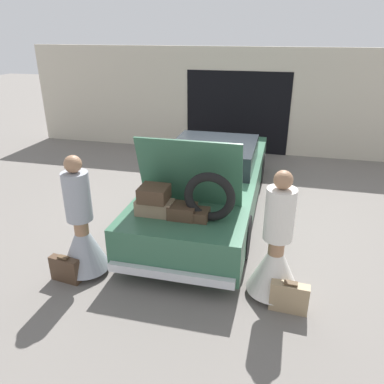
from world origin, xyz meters
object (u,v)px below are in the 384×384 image
(car, at_px, (210,181))
(person_right, at_px, (276,254))
(suitcase_beside_left_person, at_px, (65,269))
(person_left, at_px, (82,234))
(suitcase_beside_right_person, at_px, (289,297))

(car, relative_size, person_right, 3.04)
(person_right, bearing_deg, suitcase_beside_left_person, 98.73)
(car, xyz_separation_m, person_right, (1.30, -2.31, 0.04))
(person_left, bearing_deg, suitcase_beside_left_person, -27.05)
(person_left, relative_size, suitcase_beside_right_person, 3.72)
(car, distance_m, person_left, 2.77)
(person_right, xyz_separation_m, suitcase_beside_left_person, (-2.78, -0.39, -0.43))
(person_left, xyz_separation_m, suitcase_beside_left_person, (-0.17, -0.26, -0.44))
(person_left, bearing_deg, suitcase_beside_right_person, 93.71)
(suitcase_beside_right_person, bearing_deg, car, 120.25)
(car, distance_m, suitcase_beside_right_person, 3.02)
(person_right, height_order, suitcase_beside_right_person, person_right)
(person_left, xyz_separation_m, person_right, (2.60, 0.13, -0.01))
(car, relative_size, suitcase_beside_left_person, 11.81)
(suitcase_beside_right_person, bearing_deg, suitcase_beside_left_person, -177.83)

